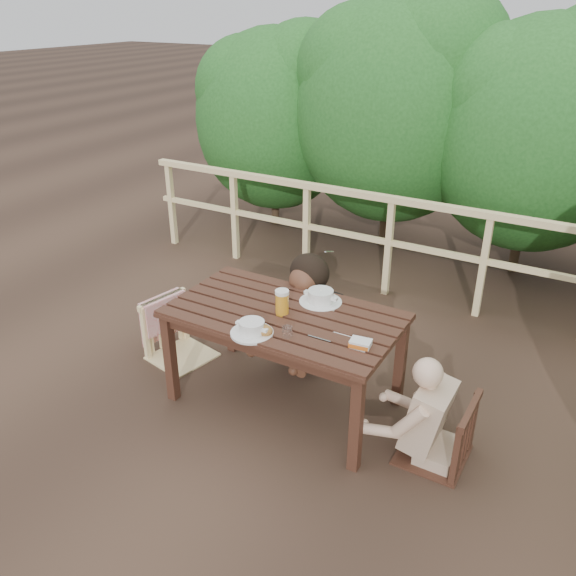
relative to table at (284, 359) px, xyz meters
The scene contains 15 objects.
ground 0.36m from the table, ahead, with size 60.00×60.00×0.00m, color #453023.
table is the anchor object (origin of this frame).
chair_left 1.03m from the table, behind, with size 0.46×0.46×0.92m, color beige.
chair_far 0.70m from the table, 95.88° to the left, with size 0.41×0.41×0.82m, color #361E14.
chair_right 1.12m from the table, ahead, with size 0.44×0.44×0.88m, color #361E14.
woman 0.80m from the table, 95.72° to the left, with size 0.58×0.71×1.43m, color black, non-canonical shape.
diner_right 1.17m from the table, ahead, with size 0.47×0.57×1.16m, color tan, non-canonical shape.
railing 2.01m from the table, 90.00° to the left, with size 5.60×0.10×1.01m, color beige.
hedge_row 3.57m from the table, 82.87° to the left, with size 6.60×1.60×3.80m, color #1E4F1C, non-canonical shape.
soup_near 0.53m from the table, 97.92° to the right, with size 0.28×0.28×0.09m, color white.
soup_far 0.51m from the table, 61.40° to the left, with size 0.30×0.30×0.10m, color silver.
bread_roll 0.50m from the table, 85.15° to the right, with size 0.12×0.09×0.07m, color #A16B33.
beer_glass 0.45m from the table, 123.67° to the right, with size 0.09×0.09×0.18m, color orange.
tumbler 0.51m from the table, 56.55° to the right, with size 0.07×0.07×0.08m, color silver.
butter_tub 0.75m from the table, 12.60° to the right, with size 0.13×0.09×0.06m, color white.
Camera 1 is at (1.75, -2.99, 2.65)m, focal length 36.24 mm.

